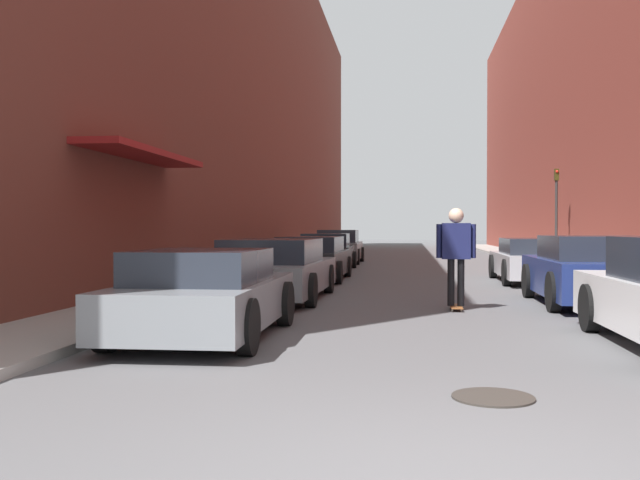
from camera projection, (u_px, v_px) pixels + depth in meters
name	position (u px, v px, depth m)	size (l,w,h in m)	color
ground	(418.00, 268.00, 25.76)	(121.50, 121.50, 0.00)	#515154
curb_strip_left	(303.00, 259.00, 31.86)	(1.80, 55.23, 0.12)	gray
curb_strip_right	(535.00, 260.00, 30.61)	(1.80, 55.23, 0.12)	gray
building_row_left	(239.00, 86.00, 32.09)	(4.90, 55.23, 15.69)	brown
building_row_right	(606.00, 85.00, 30.13)	(4.90, 55.23, 15.03)	brown
parked_car_left_0	(205.00, 295.00, 9.35)	(1.86, 4.05, 1.17)	gray
parked_car_left_1	(274.00, 270.00, 14.44)	(2.07, 4.75, 1.23)	gray
parked_car_left_2	(312.00, 259.00, 19.76)	(1.93, 4.58, 1.21)	#232326
parked_car_left_3	(326.00, 252.00, 24.64)	(1.88, 3.96, 1.26)	#232326
parked_car_left_4	(339.00, 247.00, 29.38)	(1.88, 4.34, 1.37)	gray
parked_car_right_1	(593.00, 271.00, 13.35)	(2.08, 4.22, 1.30)	navy
parked_car_right_2	(535.00, 260.00, 18.98)	(2.03, 4.69, 1.18)	#B7B7BC
skateboarder	(456.00, 247.00, 12.55)	(0.69, 0.78, 1.80)	brown
manhole_cover	(493.00, 397.00, 6.05)	(0.70, 0.70, 0.02)	#332D28
traffic_light	(556.00, 205.00, 27.26)	(0.16, 0.22, 3.60)	#2D2D2D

